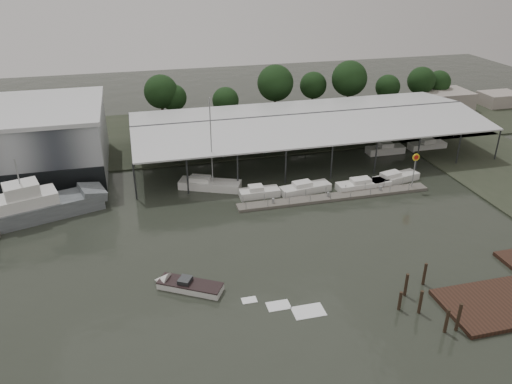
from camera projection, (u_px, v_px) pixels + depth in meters
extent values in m
plane|color=#262B23|center=(247.00, 250.00, 58.09)|extent=(200.00, 200.00, 0.00)
cube|color=#313628|center=(196.00, 133.00, 94.66)|extent=(140.00, 30.00, 0.30)
cube|color=#9FA4A9|center=(23.00, 143.00, 75.88)|extent=(24.00, 20.00, 10.00)
cube|color=black|center=(15.00, 188.00, 68.43)|extent=(24.00, 0.30, 4.00)
cube|color=silver|center=(16.00, 110.00, 73.60)|extent=(24.50, 20.50, 0.60)
cube|color=#2C2F31|center=(307.00, 114.00, 83.28)|extent=(58.00, 0.40, 0.30)
cylinder|color=#2C2F31|center=(135.00, 181.00, 68.62)|extent=(0.24, 0.24, 5.50)
cylinder|color=#2C2F31|center=(498.00, 145.00, 81.41)|extent=(0.24, 0.24, 5.50)
cylinder|color=#2C2F31|center=(131.00, 129.00, 88.67)|extent=(0.24, 0.24, 5.50)
cylinder|color=#2C2F31|center=(422.00, 106.00, 101.46)|extent=(0.24, 0.24, 5.50)
cube|color=#605C54|center=(335.00, 197.00, 70.03)|extent=(28.00, 2.00, 0.40)
cylinder|color=gray|center=(246.00, 206.00, 66.12)|extent=(0.10, 0.10, 1.20)
cylinder|color=gray|center=(415.00, 181.00, 73.42)|extent=(0.10, 0.10, 1.20)
cube|color=gray|center=(328.00, 194.00, 69.59)|extent=(0.30, 0.30, 0.70)
cylinder|color=gray|center=(414.00, 173.00, 71.67)|extent=(0.16, 0.16, 5.00)
cylinder|color=yellow|center=(416.00, 157.00, 70.57)|extent=(1.10, 0.12, 1.10)
cylinder|color=red|center=(416.00, 157.00, 70.51)|extent=(0.70, 0.05, 0.70)
cube|color=#341E15|center=(503.00, 304.00, 48.91)|extent=(12.00, 7.00, 0.50)
cube|color=gray|center=(445.00, 100.00, 108.56)|extent=(10.00, 8.00, 4.00)
cube|color=gray|center=(499.00, 99.00, 110.78)|extent=(8.00, 6.00, 3.00)
cube|color=slate|center=(35.00, 212.00, 64.56)|extent=(17.50, 9.29, 2.40)
cube|color=slate|center=(92.00, 192.00, 67.64)|extent=(4.36, 5.01, 1.81)
cube|color=silver|center=(24.00, 201.00, 63.29)|extent=(8.70, 5.88, 1.80)
cube|color=silver|center=(21.00, 189.00, 62.55)|extent=(4.82, 4.21, 1.61)
cylinder|color=gray|center=(17.00, 172.00, 61.50)|extent=(0.18, 0.18, 3.50)
cube|color=silver|center=(210.00, 185.00, 72.73)|extent=(9.23, 5.96, 1.40)
cube|color=silver|center=(200.00, 179.00, 72.55)|extent=(3.34, 2.79, 0.80)
cylinder|color=gray|center=(211.00, 142.00, 69.68)|extent=(0.16, 0.16, 12.62)
cylinder|color=gray|center=(202.00, 176.00, 72.29)|extent=(3.26, 1.51, 0.12)
cube|color=silver|center=(190.00, 286.00, 51.16)|extent=(6.77, 5.13, 0.90)
cone|color=silver|center=(161.00, 281.00, 52.00)|extent=(2.40, 2.54, 2.00)
cube|color=black|center=(190.00, 283.00, 50.99)|extent=(6.80, 5.18, 0.12)
cube|color=#2C2F31|center=(185.00, 280.00, 51.01)|extent=(1.75, 1.82, 0.50)
cube|color=white|center=(249.00, 300.00, 49.69)|extent=(2.30, 1.50, 0.04)
cube|color=white|center=(278.00, 306.00, 48.93)|extent=(3.10, 2.00, 0.04)
cube|color=white|center=(309.00, 311.00, 48.16)|extent=(3.90, 2.50, 0.04)
cube|color=silver|center=(259.00, 193.00, 70.50)|extent=(5.67, 2.22, 1.10)
cube|color=silver|center=(256.00, 188.00, 70.04)|extent=(1.99, 1.61, 0.70)
cube|color=silver|center=(305.00, 189.00, 71.70)|extent=(7.70, 3.26, 1.10)
cube|color=silver|center=(302.00, 184.00, 71.24)|extent=(2.82, 1.97, 0.70)
cube|color=silver|center=(363.00, 185.00, 72.78)|extent=(8.15, 2.51, 1.10)
cube|color=silver|center=(361.00, 181.00, 72.32)|extent=(2.88, 1.71, 0.70)
cube|color=silver|center=(393.00, 179.00, 74.72)|extent=(8.78, 4.06, 1.10)
cube|color=silver|center=(391.00, 175.00, 74.26)|extent=(3.26, 2.24, 0.70)
cylinder|color=#38291C|center=(420.00, 304.00, 47.57)|extent=(0.32, 0.32, 3.16)
cylinder|color=#38291C|center=(458.00, 320.00, 45.26)|extent=(0.32, 0.32, 3.61)
cylinder|color=#38291C|center=(400.00, 303.00, 48.13)|extent=(0.32, 0.32, 2.66)
cylinder|color=#38291C|center=(406.00, 287.00, 50.01)|extent=(0.32, 0.32, 3.17)
cylinder|color=#38291C|center=(424.00, 276.00, 51.66)|extent=(0.32, 0.32, 3.17)
cylinder|color=#38291C|center=(446.00, 324.00, 45.16)|extent=(0.32, 0.32, 3.15)
cylinder|color=black|center=(163.00, 113.00, 98.95)|extent=(0.50, 0.50, 4.69)
sphere|color=#1B3616|center=(161.00, 92.00, 97.10)|extent=(6.57, 6.57, 6.57)
cylinder|color=black|center=(175.00, 114.00, 99.72)|extent=(0.50, 0.50, 3.72)
sphere|color=#1B3616|center=(173.00, 98.00, 98.25)|extent=(5.21, 5.21, 5.21)
cylinder|color=black|center=(226.00, 117.00, 98.16)|extent=(0.50, 0.50, 3.67)
sphere|color=#1B3616|center=(226.00, 100.00, 96.71)|extent=(5.14, 5.14, 5.14)
cylinder|color=black|center=(275.00, 106.00, 102.42)|extent=(0.50, 0.50, 5.21)
sphere|color=#1B3616|center=(275.00, 83.00, 100.37)|extent=(7.29, 7.29, 7.29)
cylinder|color=black|center=(312.00, 102.00, 106.99)|extent=(0.50, 0.50, 4.04)
sphere|color=#1B3616|center=(313.00, 85.00, 105.40)|extent=(5.66, 5.66, 5.66)
cylinder|color=black|center=(348.00, 101.00, 105.74)|extent=(0.50, 0.50, 5.24)
sphere|color=#1B3616|center=(349.00, 78.00, 103.67)|extent=(7.34, 7.34, 7.34)
cylinder|color=black|center=(386.00, 102.00, 107.46)|extent=(0.50, 0.50, 3.70)
sphere|color=#1B3616|center=(388.00, 87.00, 106.01)|extent=(5.18, 5.18, 5.18)
cylinder|color=black|center=(419.00, 98.00, 109.44)|extent=(0.50, 0.50, 4.25)
sphere|color=#1B3616|center=(421.00, 81.00, 107.76)|extent=(5.95, 5.95, 5.95)
cylinder|color=black|center=(436.00, 97.00, 111.23)|extent=(0.50, 0.50, 3.69)
sphere|color=#1B3616|center=(439.00, 82.00, 109.78)|extent=(5.16, 5.16, 5.16)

